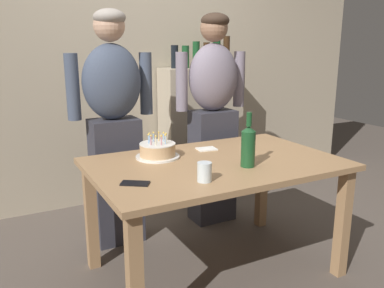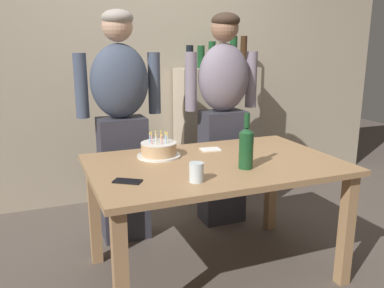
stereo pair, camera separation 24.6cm
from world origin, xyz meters
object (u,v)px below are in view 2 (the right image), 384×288
object	(u,v)px
birthday_cake	(159,150)
person_woman_cardigan	(223,117)
water_glass_near	(196,172)
wine_bottle	(246,147)
napkin_stack	(210,149)
person_man_bearded	(121,124)
cell_phone	(127,181)

from	to	relation	value
birthday_cake	person_woman_cardigan	distance (m)	0.82
water_glass_near	wine_bottle	distance (m)	0.38
wine_bottle	napkin_stack	bearing A→B (deg)	92.79
person_man_bearded	napkin_stack	bearing A→B (deg)	139.11
cell_phone	person_man_bearded	xyz separation A→B (m)	(0.16, 0.86, 0.13)
cell_phone	napkin_stack	world-z (taller)	same
person_man_bearded	person_woman_cardigan	bearing A→B (deg)	-180.00
water_glass_near	birthday_cake	bearing A→B (deg)	94.29
napkin_stack	person_man_bearded	world-z (taller)	person_man_bearded
birthday_cake	wine_bottle	world-z (taller)	wine_bottle
birthday_cake	person_man_bearded	world-z (taller)	person_man_bearded
cell_phone	water_glass_near	bearing A→B (deg)	13.23
water_glass_near	person_man_bearded	bearing A→B (deg)	99.96
napkin_stack	person_woman_cardigan	distance (m)	0.55
water_glass_near	person_woman_cardigan	world-z (taller)	person_woman_cardigan
wine_bottle	napkin_stack	size ratio (longest dim) A/B	2.48
person_man_bearded	person_woman_cardigan	size ratio (longest dim) A/B	1.00
water_glass_near	napkin_stack	bearing A→B (deg)	59.31
person_woman_cardigan	wine_bottle	bearing A→B (deg)	72.13
person_man_bearded	cell_phone	bearing A→B (deg)	79.51
birthday_cake	napkin_stack	size ratio (longest dim) A/B	2.13
person_man_bearded	person_woman_cardigan	world-z (taller)	same
wine_bottle	cell_phone	xyz separation A→B (m)	(-0.69, 0.02, -0.12)
person_woman_cardigan	cell_phone	bearing A→B (deg)	41.73
water_glass_near	person_woman_cardigan	xyz separation A→B (m)	(0.63, 0.99, 0.08)
birthday_cake	wine_bottle	distance (m)	0.58
water_glass_near	cell_phone	bearing A→B (deg)	159.16
birthday_cake	water_glass_near	xyz separation A→B (m)	(0.04, -0.53, 0.01)
wine_bottle	cell_phone	distance (m)	0.70
birthday_cake	person_woman_cardigan	bearing A→B (deg)	34.53
birthday_cake	person_man_bearded	size ratio (longest dim) A/B	0.17
person_man_bearded	water_glass_near	bearing A→B (deg)	99.96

